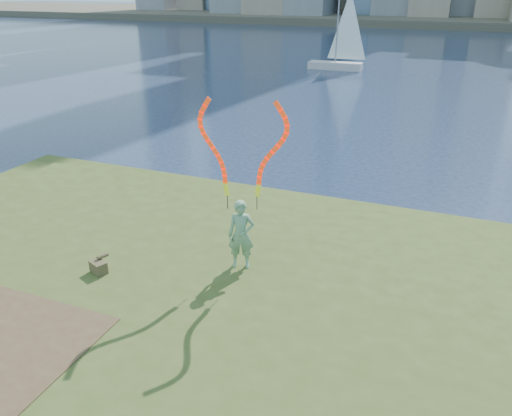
% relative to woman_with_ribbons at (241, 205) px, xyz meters
% --- Properties ---
extents(ground, '(320.00, 320.00, 0.00)m').
position_rel_woman_with_ribbons_xyz_m(ground, '(-0.71, -0.89, -2.23)').
color(ground, '#1B2843').
rests_on(ground, ground).
extents(grassy_knoll, '(20.00, 18.00, 0.80)m').
position_rel_woman_with_ribbons_xyz_m(grassy_knoll, '(-0.71, -3.18, -1.89)').
color(grassy_knoll, '#3C4D1B').
rests_on(grassy_knoll, ground).
extents(far_shore, '(320.00, 40.00, 1.20)m').
position_rel_woman_with_ribbons_xyz_m(far_shore, '(-0.71, 94.11, -1.63)').
color(far_shore, '#4D4838').
rests_on(far_shore, ground).
extents(woman_with_ribbons, '(1.92, 0.68, 3.93)m').
position_rel_woman_with_ribbons_xyz_m(woman_with_ribbons, '(0.00, 0.00, 0.00)').
color(woman_with_ribbons, '#1E6A29').
rests_on(woman_with_ribbons, grassy_knoll).
extents(canvas_bag, '(0.43, 0.48, 0.34)m').
position_rel_woman_with_ribbons_xyz_m(canvas_bag, '(-2.70, -1.39, -1.29)').
color(canvas_bag, '#433C22').
rests_on(canvas_bag, grassy_knoll).
extents(sailboat, '(4.53, 1.41, 6.87)m').
position_rel_woman_with_ribbons_xyz_m(sailboat, '(-5.51, 32.36, -1.05)').
color(sailboat, beige).
rests_on(sailboat, ground).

